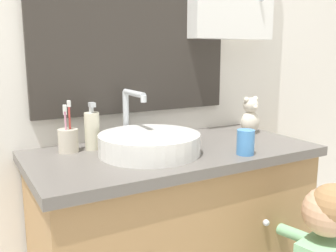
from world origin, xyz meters
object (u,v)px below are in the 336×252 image
sink_basin (149,142)px  toothbrush_holder (68,139)px  teddy_bear (250,116)px  soap_dispenser (92,130)px  drinking_cup (246,142)px

sink_basin → toothbrush_holder: sink_basin is taller
teddy_bear → toothbrush_holder: bearing=174.4°
toothbrush_holder → teddy_bear: size_ratio=1.14×
soap_dispenser → drinking_cup: 0.55m
sink_basin → toothbrush_holder: (-0.24, 0.16, 0.01)m
soap_dispenser → drinking_cup: (0.44, -0.33, -0.03)m
toothbrush_holder → soap_dispenser: size_ratio=1.06×
teddy_bear → sink_basin: bearing=-171.4°
toothbrush_holder → soap_dispenser: bearing=-3.4°
soap_dispenser → toothbrush_holder: bearing=176.6°
soap_dispenser → teddy_bear: (0.69, -0.07, 0.01)m
toothbrush_holder → sink_basin: bearing=-33.2°
sink_basin → drinking_cup: 0.34m
drinking_cup → sink_basin: bearing=147.7°
sink_basin → toothbrush_holder: bearing=146.8°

